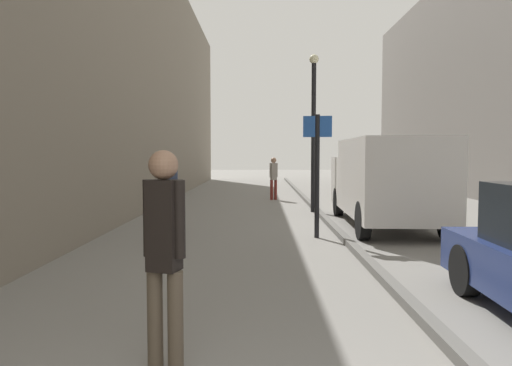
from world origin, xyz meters
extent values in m
plane|color=gray|center=(0.00, 12.00, 0.00)|extent=(80.00, 80.00, 0.00)
cube|color=gray|center=(-5.10, 12.00, 4.56)|extent=(3.00, 40.00, 9.11)
cube|color=#615F5B|center=(1.58, 12.00, 0.06)|extent=(0.16, 40.00, 0.12)
cylinder|color=maroon|center=(0.29, 17.04, 0.38)|extent=(0.11, 0.11, 0.77)
cylinder|color=maroon|center=(0.44, 17.09, 0.38)|extent=(0.11, 0.11, 0.77)
cube|color=gray|center=(0.36, 17.06, 1.10)|extent=(0.26, 0.24, 0.66)
cylinder|color=gray|center=(0.25, 17.03, 1.15)|extent=(0.09, 0.09, 0.56)
cylinder|color=gray|center=(0.48, 17.10, 1.15)|extent=(0.09, 0.09, 0.56)
sphere|color=#9E755B|center=(0.36, 17.06, 1.53)|extent=(0.21, 0.21, 0.21)
cylinder|color=brown|center=(-0.99, 2.23, 0.43)|extent=(0.13, 0.13, 0.85)
cylinder|color=brown|center=(-0.82, 2.18, 0.43)|extent=(0.13, 0.13, 0.85)
cube|color=black|center=(-0.90, 2.20, 1.21)|extent=(0.28, 0.26, 0.72)
cylinder|color=black|center=(-1.03, 2.24, 1.27)|extent=(0.10, 0.10, 0.62)
cylinder|color=black|center=(-0.78, 2.17, 1.27)|extent=(0.10, 0.10, 0.62)
sphere|color=#9E755B|center=(-0.90, 2.20, 1.69)|extent=(0.24, 0.24, 0.24)
cylinder|color=black|center=(-2.01, 8.84, 0.38)|extent=(0.11, 0.11, 0.77)
cylinder|color=black|center=(-2.17, 8.78, 0.38)|extent=(0.11, 0.11, 0.77)
cube|color=#2D3851|center=(-2.09, 8.81, 1.09)|extent=(0.26, 0.24, 0.65)
cylinder|color=#2D3851|center=(-1.98, 8.86, 1.14)|extent=(0.09, 0.09, 0.55)
cylinder|color=#2D3851|center=(-2.20, 8.77, 1.14)|extent=(0.09, 0.09, 0.55)
sphere|color=#9E755B|center=(-2.09, 8.81, 1.52)|extent=(0.21, 0.21, 0.21)
cube|color=silver|center=(2.88, 9.61, 1.24)|extent=(2.05, 4.04, 1.79)
cube|color=silver|center=(2.97, 12.38, 1.01)|extent=(1.97, 1.60, 1.34)
cube|color=black|center=(2.98, 12.92, 1.31)|extent=(1.62, 0.09, 0.59)
cylinder|color=black|center=(2.10, 12.25, 0.40)|extent=(0.24, 0.81, 0.80)
cylinder|color=black|center=(3.83, 12.19, 0.40)|extent=(0.24, 0.81, 0.80)
cylinder|color=black|center=(1.98, 8.35, 0.40)|extent=(0.24, 0.81, 0.80)
cylinder|color=black|center=(3.71, 8.30, 0.40)|extent=(0.24, 0.81, 0.80)
cylinder|color=black|center=(2.44, 4.42, 0.32)|extent=(0.21, 0.64, 0.64)
cylinder|color=black|center=(1.05, 8.59, 1.30)|extent=(0.10, 0.10, 2.60)
cube|color=#2659B2|center=(1.05, 8.59, 2.35)|extent=(0.60, 0.10, 0.44)
cylinder|color=black|center=(1.47, 13.13, 2.25)|extent=(0.14, 0.14, 4.50)
sphere|color=beige|center=(1.47, 13.13, 4.62)|extent=(0.28, 0.28, 0.28)
camera|label=1|loc=(-0.14, -1.59, 1.78)|focal=33.94mm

